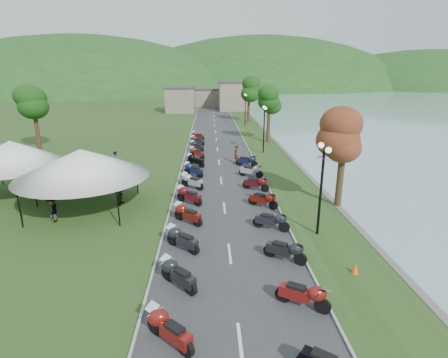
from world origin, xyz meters
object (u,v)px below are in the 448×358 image
object	(u,v)px
vendor_tent_main	(84,180)
pedestrian_c	(55,222)
pedestrian_a	(103,193)
pedestrian_b	(116,167)

from	to	relation	value
vendor_tent_main	pedestrian_c	size ratio (longest dim) A/B	3.42
pedestrian_a	pedestrian_b	world-z (taller)	pedestrian_a
vendor_tent_main	pedestrian_b	xyz separation A→B (m)	(-0.71, 10.28, -2.00)
pedestrian_a	pedestrian_c	size ratio (longest dim) A/B	1.19
pedestrian_a	pedestrian_b	size ratio (longest dim) A/B	1.27
vendor_tent_main	pedestrian_b	world-z (taller)	vendor_tent_main
pedestrian_a	pedestrian_b	distance (m)	7.21
pedestrian_b	pedestrian_a	bearing A→B (deg)	90.30
pedestrian_a	pedestrian_b	bearing A→B (deg)	41.10
pedestrian_a	vendor_tent_main	bearing A→B (deg)	-148.45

